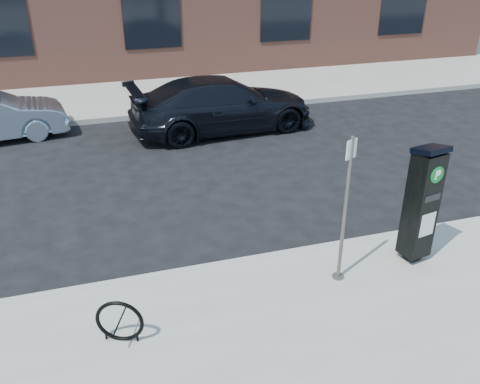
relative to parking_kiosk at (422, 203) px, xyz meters
name	(u,v)px	position (x,y,z in m)	size (l,w,h in m)	color
ground	(265,262)	(-2.24, 0.78, -1.16)	(120.00, 120.00, 0.00)	black
sidewalk_far	(149,69)	(-2.24, 14.78, -1.09)	(60.00, 12.00, 0.15)	gray
curb_near	(266,259)	(-2.24, 0.76, -1.09)	(60.00, 0.12, 0.16)	#9E9B93
curb_far	(176,113)	(-2.24, 8.80, -1.09)	(60.00, 0.12, 0.16)	#9E9B93
parking_kiosk	(422,203)	(0.00, 0.00, 0.00)	(0.52, 0.48, 1.97)	black
sign_pole	(345,212)	(-1.38, -0.12, 0.13)	(0.19, 0.18, 2.29)	#57514D
bike_rack	(120,321)	(-4.67, -0.53, -0.71)	(0.60, 0.28, 0.63)	black
car_dark	(222,104)	(-1.24, 7.18, -0.43)	(2.05, 5.03, 1.46)	black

